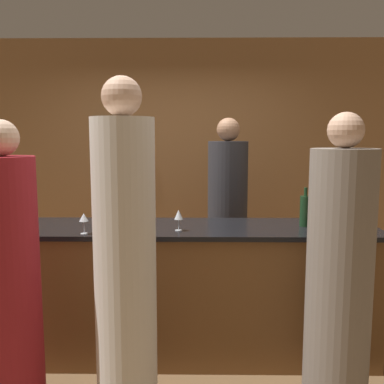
{
  "coord_description": "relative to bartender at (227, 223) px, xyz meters",
  "views": [
    {
      "loc": [
        0.26,
        -3.18,
        1.69
      ],
      "look_at": [
        0.22,
        0.1,
        1.27
      ],
      "focal_mm": 40.0,
      "sensor_mm": 36.0,
      "label": 1
    }
  ],
  "objects": [
    {
      "name": "ground_plane",
      "position": [
        -0.55,
        -0.87,
        -0.86
      ],
      "size": [
        14.0,
        14.0,
        0.0
      ],
      "primitive_type": "plane",
      "color": "brown"
    },
    {
      "name": "back_wall",
      "position": [
        -0.55,
        0.99,
        0.54
      ],
      "size": [
        8.0,
        0.08,
        2.8
      ],
      "color": "olive",
      "rests_on": "ground_plane"
    },
    {
      "name": "bar_counter",
      "position": [
        -0.55,
        -0.87,
        -0.35
      ],
      "size": [
        3.24,
        0.69,
        1.02
      ],
      "color": "brown",
      "rests_on": "ground_plane"
    },
    {
      "name": "bartender",
      "position": [
        0.0,
        0.0,
        0.0
      ],
      "size": [
        0.38,
        0.38,
        1.87
      ],
      "rotation": [
        0.0,
        0.0,
        3.14
      ],
      "color": "#2D2D33",
      "rests_on": "ground_plane"
    },
    {
      "name": "guest_0",
      "position": [
        -0.7,
        -1.68,
        0.08
      ],
      "size": [
        0.36,
        0.36,
        2.02
      ],
      "color": "silver",
      "rests_on": "ground_plane"
    },
    {
      "name": "guest_1",
      "position": [
        0.56,
        -1.57,
        -0.02
      ],
      "size": [
        0.39,
        0.39,
        1.83
      ],
      "color": "gray",
      "rests_on": "ground_plane"
    },
    {
      "name": "guest_2",
      "position": [
        -1.4,
        -1.64,
        -0.04
      ],
      "size": [
        0.36,
        0.36,
        1.79
      ],
      "color": "maroon",
      "rests_on": "ground_plane"
    },
    {
      "name": "wine_bottle_0",
      "position": [
        0.53,
        -0.85,
        0.27
      ],
      "size": [
        0.08,
        0.08,
        0.3
      ],
      "color": "#19381E",
      "rests_on": "bar_counter"
    },
    {
      "name": "wine_bottle_1",
      "position": [
        -0.82,
        -0.77,
        0.27
      ],
      "size": [
        0.07,
        0.07,
        0.29
      ],
      "color": "black",
      "rests_on": "bar_counter"
    },
    {
      "name": "ice_bucket",
      "position": [
        0.75,
        -0.78,
        0.26
      ],
      "size": [
        0.19,
        0.19,
        0.22
      ],
      "color": "silver",
      "rests_on": "bar_counter"
    },
    {
      "name": "wine_glass_1",
      "position": [
        -1.08,
        -1.13,
        0.26
      ],
      "size": [
        0.06,
        0.06,
        0.15
      ],
      "color": "silver",
      "rests_on": "bar_counter"
    },
    {
      "name": "wine_glass_2",
      "position": [
        -0.42,
        -1.02,
        0.26
      ],
      "size": [
        0.06,
        0.06,
        0.15
      ],
      "color": "silver",
      "rests_on": "bar_counter"
    },
    {
      "name": "wine_glass_3",
      "position": [
        -1.56,
        -0.97,
        0.27
      ],
      "size": [
        0.08,
        0.08,
        0.15
      ],
      "color": "silver",
      "rests_on": "bar_counter"
    },
    {
      "name": "wine_glass_5",
      "position": [
        0.94,
        -0.96,
        0.27
      ],
      "size": [
        0.06,
        0.06,
        0.16
      ],
      "color": "silver",
      "rests_on": "bar_counter"
    }
  ]
}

